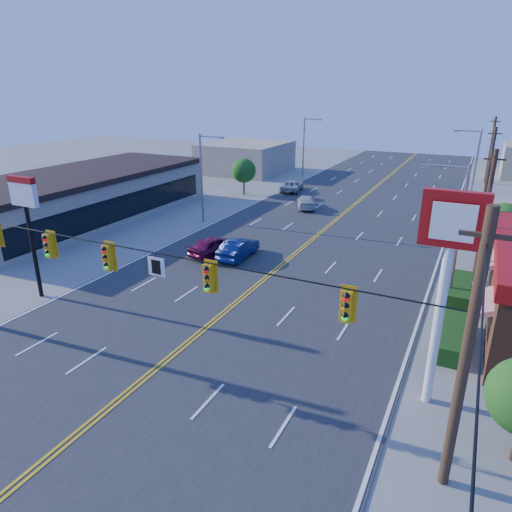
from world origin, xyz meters
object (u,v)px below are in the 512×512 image
at_px(signal_span, 130,275).
at_px(car_magenta, 214,246).
at_px(pizza_hut_sign, 27,212).
at_px(kfc_pylon, 448,259).
at_px(car_white, 306,202).
at_px(car_blue, 238,249).
at_px(car_silver, 292,186).

height_order(signal_span, car_magenta, signal_span).
distance_m(pizza_hut_sign, car_magenta, 12.88).
distance_m(kfc_pylon, car_white, 31.49).
bearing_deg(car_blue, pizza_hut_sign, 53.40).
bearing_deg(car_white, car_silver, -79.93).
height_order(car_magenta, car_blue, car_magenta).
xyz_separation_m(kfc_pylon, car_magenta, (-16.34, 10.68, -5.33)).
relative_size(pizza_hut_sign, car_silver, 1.43).
bearing_deg(car_white, signal_span, 75.24).
bearing_deg(pizza_hut_sign, kfc_pylon, 0.00).
bearing_deg(car_silver, car_blue, 91.83).
relative_size(kfc_pylon, pizza_hut_sign, 1.24).
distance_m(signal_span, car_magenta, 16.12).
height_order(pizza_hut_sign, car_white, pizza_hut_sign).
xyz_separation_m(pizza_hut_sign, car_magenta, (5.66, 10.68, -4.46)).
bearing_deg(signal_span, car_silver, 102.57).
bearing_deg(pizza_hut_sign, signal_span, -20.19).
xyz_separation_m(car_blue, car_white, (-0.75, 16.10, -0.07)).
relative_size(kfc_pylon, car_white, 1.92).
height_order(kfc_pylon, pizza_hut_sign, kfc_pylon).
distance_m(car_magenta, car_silver, 23.57).
distance_m(car_blue, car_white, 16.12).
bearing_deg(car_white, car_blue, 70.44).
bearing_deg(signal_span, car_magenta, 109.58).
height_order(car_magenta, car_silver, car_magenta).
relative_size(pizza_hut_sign, car_magenta, 1.63).
relative_size(signal_span, car_silver, 5.06).
bearing_deg(car_silver, pizza_hut_sign, 75.19).
xyz_separation_m(signal_span, car_silver, (-8.48, 38.02, -4.22)).
xyz_separation_m(signal_span, kfc_pylon, (11.12, 4.00, 1.16)).
distance_m(signal_span, car_silver, 39.18).
height_order(signal_span, car_silver, signal_span).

